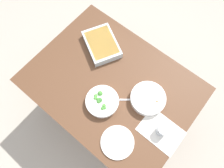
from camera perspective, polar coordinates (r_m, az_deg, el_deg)
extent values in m
plane|color=#B2A899|center=(2.19, 0.00, -7.00)|extent=(6.00, 6.00, 0.00)
cube|color=brown|center=(1.50, 0.00, -0.28)|extent=(1.20, 0.90, 0.04)
cylinder|color=brown|center=(1.96, 19.95, -5.29)|extent=(0.06, 0.06, 0.70)
cylinder|color=brown|center=(2.14, -4.64, 12.44)|extent=(0.06, 0.06, 0.70)
cylinder|color=brown|center=(1.98, -19.64, -2.93)|extent=(0.06, 0.06, 0.70)
cube|color=silver|center=(1.43, 13.43, -12.61)|extent=(0.28, 0.20, 0.00)
cylinder|color=white|center=(1.44, 9.91, -4.04)|extent=(0.24, 0.24, 0.05)
torus|color=white|center=(1.42, 10.07, -3.75)|extent=(0.25, 0.25, 0.01)
cylinder|color=olive|center=(1.44, 9.93, -4.00)|extent=(0.20, 0.20, 0.03)
sphere|color=silver|center=(1.44, 10.05, -1.66)|extent=(0.02, 0.02, 0.02)
sphere|color=olive|center=(1.42, 12.35, -4.84)|extent=(0.02, 0.02, 0.02)
sphere|color=olive|center=(1.43, 8.23, -2.03)|extent=(0.01, 0.01, 0.01)
cylinder|color=white|center=(1.42, -2.72, -4.92)|extent=(0.22, 0.22, 0.05)
torus|color=white|center=(1.40, -2.76, -4.68)|extent=(0.23, 0.23, 0.01)
cylinder|color=#8CB272|center=(1.41, -2.73, -4.90)|extent=(0.18, 0.18, 0.02)
sphere|color=#569E42|center=(1.40, -4.65, -3.95)|extent=(0.03, 0.03, 0.03)
sphere|color=#569E42|center=(1.39, -2.23, -6.06)|extent=(0.03, 0.03, 0.03)
sphere|color=#478C38|center=(1.38, -2.07, -6.75)|extent=(0.02, 0.02, 0.02)
sphere|color=#478C38|center=(1.40, -3.82, -4.39)|extent=(0.03, 0.03, 0.03)
sphere|color=#569E42|center=(1.41, -4.53, -3.32)|extent=(0.03, 0.03, 0.03)
sphere|color=#3D7A33|center=(1.40, -3.37, -4.53)|extent=(0.03, 0.03, 0.03)
sphere|color=#478C38|center=(1.41, -3.32, -2.68)|extent=(0.04, 0.04, 0.04)
sphere|color=#3D7A33|center=(1.41, -3.15, -2.69)|extent=(0.03, 0.03, 0.03)
sphere|color=#478C38|center=(1.40, -3.70, -4.92)|extent=(0.03, 0.03, 0.03)
sphere|color=#478C38|center=(1.38, -2.69, -6.87)|extent=(0.03, 0.03, 0.03)
cube|color=silver|center=(1.60, -2.87, 10.92)|extent=(0.37, 0.34, 0.06)
cube|color=gold|center=(1.59, -2.89, 11.15)|extent=(0.32, 0.30, 0.04)
cylinder|color=#B2BCC6|center=(1.39, 13.80, -12.35)|extent=(0.07, 0.07, 0.08)
cylinder|color=black|center=(1.41, 13.69, -12.44)|extent=(0.06, 0.06, 0.05)
cylinder|color=silver|center=(1.38, 1.51, -15.89)|extent=(0.22, 0.22, 0.01)
cube|color=silver|center=(1.44, 2.82, -4.39)|extent=(0.12, 0.10, 0.01)
ellipsoid|color=silver|center=(1.45, 6.20, -4.33)|extent=(0.05, 0.05, 0.01)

